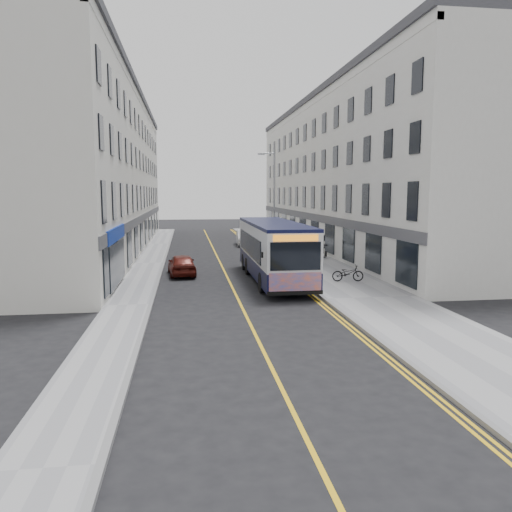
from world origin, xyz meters
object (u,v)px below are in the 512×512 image
object	(u,v)px
pedestrian_far	(323,246)
bicycle	(348,273)
streetlamp	(273,201)
city_bus	(274,249)
car_white	(245,237)
pedestrian_near	(284,248)
car_maroon	(182,264)

from	to	relation	value
pedestrian_far	bicycle	bearing A→B (deg)	-125.99
streetlamp	pedestrian_far	xyz separation A→B (m)	(3.62, -1.21, -3.39)
city_bus	car_white	size ratio (longest dim) A/B	2.51
streetlamp	car_white	xyz separation A→B (m)	(-0.97, 9.65, -3.63)
pedestrian_near	pedestrian_far	xyz separation A→B (m)	(3.22, 0.97, -0.04)
pedestrian_far	pedestrian_near	bearing A→B (deg)	168.53
bicycle	car_white	size ratio (longest dim) A/B	0.38
pedestrian_near	car_white	distance (m)	11.91
bicycle	car_white	distance (m)	20.90
city_bus	streetlamp	bearing A→B (deg)	80.25
pedestrian_near	car_maroon	size ratio (longest dim) A/B	0.47
bicycle	car_maroon	xyz separation A→B (m)	(-9.14, 4.07, 0.08)
city_bus	pedestrian_near	world-z (taller)	city_bus
streetlamp	city_bus	xyz separation A→B (m)	(-1.63, -9.49, -2.55)
pedestrian_near	streetlamp	bearing A→B (deg)	84.07
streetlamp	pedestrian_near	world-z (taller)	streetlamp
city_bus	pedestrian_far	size ratio (longest dim) A/B	6.58
streetlamp	pedestrian_near	distance (m)	4.01
pedestrian_far	streetlamp	bearing A→B (deg)	133.32
streetlamp	bicycle	bearing A→B (deg)	-78.23
city_bus	bicycle	size ratio (longest dim) A/B	6.63
pedestrian_near	car_white	xyz separation A→B (m)	(-1.37, 11.83, -0.28)
streetlamp	car_white	distance (m)	10.36
car_white	streetlamp	bearing A→B (deg)	-80.94
pedestrian_far	city_bus	bearing A→B (deg)	-150.61
pedestrian_near	car_white	world-z (taller)	pedestrian_near
streetlamp	pedestrian_near	size ratio (longest dim) A/B	4.38
car_maroon	city_bus	bearing A→B (deg)	148.89
streetlamp	city_bus	bearing A→B (deg)	-99.75
streetlamp	car_white	bearing A→B (deg)	95.74
pedestrian_far	car_white	distance (m)	11.79
streetlamp	bicycle	size ratio (longest dim) A/B	4.60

